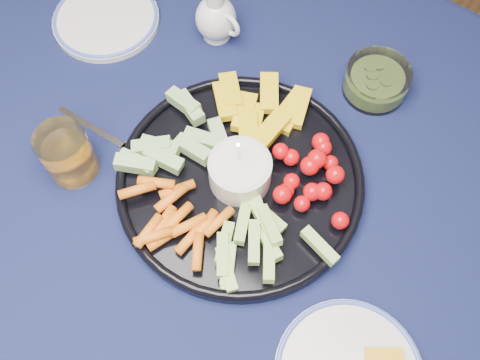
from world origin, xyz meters
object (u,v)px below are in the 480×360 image
Objects in this scene: juice_tumbler at (68,156)px; crudite_platter at (238,177)px; creamer_pitcher at (216,18)px; pickle_bowl at (376,82)px; dining_table at (284,227)px; side_plate_extra at (106,19)px.

crudite_platter is at bearing 30.54° from juice_tumbler.
creamer_pitcher reaches higher than juice_tumbler.
juice_tumbler reaches higher than pickle_bowl.
crudite_platter reaches higher than dining_table.
juice_tumbler is (-0.22, -0.13, 0.02)m from crudite_platter.
pickle_bowl is (-0.01, 0.27, 0.11)m from dining_table.
crudite_platter reaches higher than juice_tumbler.
creamer_pitcher is 0.35m from juice_tumbler.
juice_tumbler is (-0.02, -0.35, -0.00)m from creamer_pitcher.
juice_tumbler is 0.47× the size of side_plate_extra.
creamer_pitcher reaches higher than side_plate_extra.
juice_tumbler reaches higher than dining_table.
dining_table is 0.50m from side_plate_extra.
pickle_bowl is 1.18× the size of juice_tumbler.
creamer_pitcher is at bearing 145.32° from dining_table.
crudite_platter is 0.29m from pickle_bowl.
side_plate_extra is at bearing -161.38° from pickle_bowl.
crudite_platter reaches higher than side_plate_extra.
dining_table is 0.14m from crudite_platter.
crudite_platter is at bearing -17.28° from side_plate_extra.
juice_tumbler is at bearing -149.46° from crudite_platter.
pickle_bowl is at bearing 18.62° from side_plate_extra.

